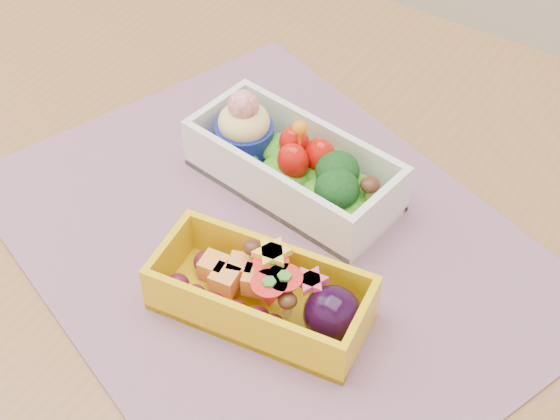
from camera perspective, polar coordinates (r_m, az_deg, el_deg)
The scene contains 4 objects.
table at distance 0.79m, azimuth -3.58°, elevation -6.00°, with size 1.20×0.80×0.75m.
placemat at distance 0.69m, azimuth -0.74°, elevation -2.24°, with size 0.47×0.36×0.00m, color #A47187.
bento_white at distance 0.72m, azimuth 0.88°, elevation 3.15°, with size 0.20×0.11×0.08m.
bento_yellow at distance 0.63m, azimuth -1.01°, elevation -5.77°, with size 0.17×0.10×0.06m.
Camera 1 is at (0.31, -0.38, 1.26)m, focal length 53.04 mm.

